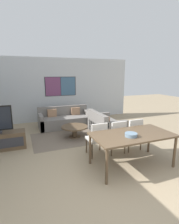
# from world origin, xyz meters

# --- Properties ---
(ground_plane) EXTENTS (24.00, 24.00, 0.00)m
(ground_plane) POSITION_xyz_m (0.00, 0.00, 0.00)
(ground_plane) COLOR #9E896B
(wall_back) EXTENTS (7.10, 0.09, 2.80)m
(wall_back) POSITION_xyz_m (0.01, 5.58, 1.40)
(wall_back) COLOR silver
(wall_back) RESTS_ON ground_plane
(area_rug) EXTENTS (2.80, 1.65, 0.01)m
(area_rug) POSITION_xyz_m (0.08, 3.10, 0.00)
(area_rug) COLOR #706051
(area_rug) RESTS_ON ground_plane
(sofa_main) EXTENTS (2.07, 0.90, 0.80)m
(sofa_main) POSITION_xyz_m (0.08, 4.46, 0.27)
(sofa_main) COLOR slate
(sofa_main) RESTS_ON ground_plane
(sofa_side) EXTENTS (0.90, 1.44, 0.80)m
(sofa_side) POSITION_xyz_m (1.20, 3.08, 0.27)
(sofa_side) COLOR slate
(sofa_side) RESTS_ON ground_plane
(coffee_table) EXTENTS (0.89, 0.89, 0.38)m
(coffee_table) POSITION_xyz_m (0.08, 3.10, 0.29)
(coffee_table) COLOR brown
(coffee_table) RESTS_ON ground_plane
(dining_table) EXTENTS (1.85, 0.98, 0.78)m
(dining_table) POSITION_xyz_m (0.77, 0.82, 0.71)
(dining_table) COLOR brown
(dining_table) RESTS_ON ground_plane
(dining_chair_left) EXTENTS (0.46, 0.46, 0.91)m
(dining_chair_left) POSITION_xyz_m (0.23, 1.55, 0.52)
(dining_chair_left) COLOR beige
(dining_chair_left) RESTS_ON ground_plane
(dining_chair_centre) EXTENTS (0.46, 0.46, 0.91)m
(dining_chair_centre) POSITION_xyz_m (0.77, 1.52, 0.52)
(dining_chair_centre) COLOR beige
(dining_chair_centre) RESTS_ON ground_plane
(dining_chair_right) EXTENTS (0.46, 0.46, 0.91)m
(dining_chair_right) POSITION_xyz_m (1.31, 1.53, 0.52)
(dining_chair_right) COLOR beige
(dining_chair_right) RESTS_ON ground_plane
(fruit_bowl) EXTENTS (0.27, 0.27, 0.08)m
(fruit_bowl) POSITION_xyz_m (0.64, 0.69, 0.82)
(fruit_bowl) COLOR slate
(fruit_bowl) RESTS_ON dining_table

